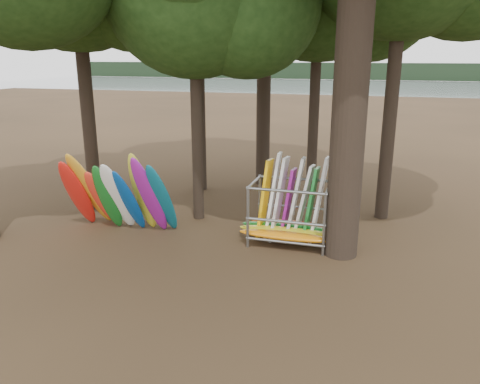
# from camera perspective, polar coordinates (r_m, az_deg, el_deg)

# --- Properties ---
(ground) EXTENTS (120.00, 120.00, 0.00)m
(ground) POSITION_cam_1_polar(r_m,az_deg,el_deg) (14.75, -3.95, -6.62)
(ground) COLOR #47331E
(ground) RESTS_ON ground
(lake) EXTENTS (160.00, 160.00, 0.00)m
(lake) POSITION_cam_1_polar(r_m,az_deg,el_deg) (73.10, 12.82, 11.41)
(lake) COLOR gray
(lake) RESTS_ON ground
(far_shore) EXTENTS (160.00, 4.00, 4.00)m
(far_shore) POSITION_cam_1_polar(r_m,az_deg,el_deg) (122.87, 14.57, 14.06)
(far_shore) COLOR black
(far_shore) RESTS_ON ground
(kayak_row) EXTENTS (3.75, 2.15, 2.98)m
(kayak_row) POSITION_cam_1_polar(r_m,az_deg,el_deg) (15.94, -14.67, -0.40)
(kayak_row) COLOR red
(kayak_row) RESTS_ON ground
(storage_rack) EXTENTS (3.22, 1.58, 2.84)m
(storage_rack) POSITION_cam_1_polar(r_m,az_deg,el_deg) (14.80, 6.10, -2.75)
(storage_rack) COLOR gray
(storage_rack) RESTS_ON ground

